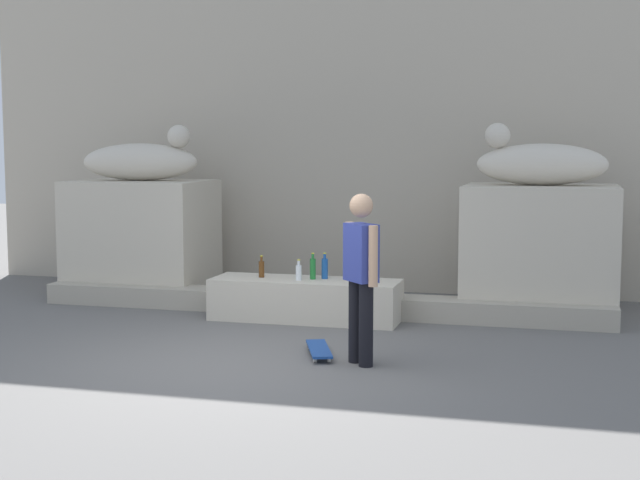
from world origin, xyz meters
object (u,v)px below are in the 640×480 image
(skateboard, at_px, (319,349))
(statue_reclining_left, at_px, (143,160))
(bottle_blue, at_px, (325,268))
(skater, at_px, (361,271))
(bottle_brown, at_px, (262,268))
(bottle_green, at_px, (313,268))
(statue_reclining_right, at_px, (539,163))
(bottle_clear, at_px, (299,272))

(skateboard, bearing_deg, statue_reclining_left, 28.12)
(statue_reclining_left, xyz_separation_m, bottle_blue, (2.91, -1.04, -1.27))
(skater, relative_size, bottle_brown, 6.11)
(bottle_green, bearing_deg, statue_reclining_right, 23.04)
(bottle_clear, bearing_deg, statue_reclining_right, 24.19)
(bottle_brown, distance_m, bottle_blue, 0.79)
(skateboard, distance_m, bottle_green, 1.95)
(skateboard, bearing_deg, bottle_brown, 13.61)
(statue_reclining_right, xyz_separation_m, bottle_clear, (-2.75, -1.24, -1.31))
(skater, height_order, bottle_brown, skater)
(bottle_brown, relative_size, bottle_blue, 0.86)
(bottle_brown, xyz_separation_m, bottle_clear, (0.51, -0.11, -0.01))
(bottle_brown, xyz_separation_m, bottle_blue, (0.78, 0.10, 0.02))
(statue_reclining_left, distance_m, bottle_brown, 2.74)
(skateboard, xyz_separation_m, bottle_brown, (-1.21, 1.76, 0.55))
(statue_reclining_right, xyz_separation_m, bottle_green, (-2.61, -1.11, -1.27))
(statue_reclining_left, xyz_separation_m, bottle_brown, (2.13, -1.14, -1.30))
(bottle_clear, bearing_deg, skateboard, -66.93)
(bottle_green, bearing_deg, bottle_brown, -178.69)
(skateboard, height_order, bottle_blue, bottle_blue)
(statue_reclining_right, bearing_deg, bottle_brown, 16.00)
(bottle_brown, bearing_deg, bottle_blue, 6.97)
(statue_reclining_left, xyz_separation_m, bottle_green, (2.78, -1.12, -1.27))
(bottle_blue, bearing_deg, statue_reclining_left, 160.33)
(skater, xyz_separation_m, bottle_brown, (-1.70, 2.01, -0.31))
(statue_reclining_left, height_order, skater, statue_reclining_left)
(skater, bearing_deg, bottle_clear, -10.99)
(skater, bearing_deg, skateboard, 19.87)
(statue_reclining_right, relative_size, bottle_clear, 6.39)
(bottle_clear, bearing_deg, statue_reclining_left, 154.71)
(statue_reclining_left, height_order, statue_reclining_right, same)
(skater, bearing_deg, statue_reclining_left, 7.48)
(bottle_green, relative_size, bottle_clear, 1.27)
(bottle_green, height_order, bottle_brown, bottle_green)
(skateboard, xyz_separation_m, bottle_green, (-0.56, 1.78, 0.57))
(skater, relative_size, skateboard, 2.04)
(bottle_green, height_order, bottle_blue, bottle_green)
(skateboard, bearing_deg, skater, -137.96)
(statue_reclining_left, bearing_deg, bottle_brown, -40.89)
(statue_reclining_left, bearing_deg, bottle_green, -34.75)
(bottle_brown, height_order, bottle_clear, bottle_brown)
(skater, bearing_deg, bottle_blue, -19.47)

